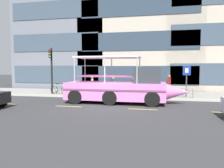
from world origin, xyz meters
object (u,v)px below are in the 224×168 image
traffic_light_pole (51,66)px  pedestrian_near_stern (92,83)px  pedestrian_near_bow (169,83)px  parking_sign (187,76)px  duck_tour_boat (122,88)px  leaned_bicycle (59,90)px  pedestrian_mid_right (113,83)px  pedestrian_mid_left (134,84)px

traffic_light_pole → pedestrian_near_stern: 4.00m
pedestrian_near_bow → pedestrian_near_stern: size_ratio=1.13×
pedestrian_near_bow → parking_sign: bearing=-16.0°
duck_tour_boat → pedestrian_near_bow: bearing=43.6°
traffic_light_pole → leaned_bicycle: bearing=-0.1°
parking_sign → leaned_bicycle: bearing=-179.3°
leaned_bicycle → pedestrian_mid_right: (4.74, 1.17, 0.55)m
pedestrian_near_bow → pedestrian_mid_right: bearing=172.3°
parking_sign → pedestrian_near_stern: 8.29m
pedestrian_near_stern → pedestrian_mid_right: bearing=0.4°
traffic_light_pole → pedestrian_near_stern: (3.49, 1.15, -1.57)m
pedestrian_near_bow → pedestrian_mid_left: 3.06m
leaned_bicycle → pedestrian_near_stern: size_ratio=1.11×
traffic_light_pole → pedestrian_mid_right: (5.49, 1.17, -1.58)m
traffic_light_pole → pedestrian_near_bow: bearing=2.8°
leaned_bicycle → duck_tour_boat: duck_tour_boat is taller
pedestrian_mid_left → pedestrian_near_stern: 3.87m
parking_sign → pedestrian_near_bow: (-1.33, 0.38, -0.64)m
traffic_light_pole → leaned_bicycle: size_ratio=2.38×
leaned_bicycle → pedestrian_near_bow: size_ratio=0.99×
pedestrian_mid_left → duck_tour_boat: bearing=-96.1°
leaned_bicycle → pedestrian_mid_right: pedestrian_mid_right is taller
traffic_light_pole → duck_tour_boat: size_ratio=0.47×
pedestrian_mid_left → pedestrian_mid_right: (-1.87, 0.05, 0.03)m
leaned_bicycle → traffic_light_pole: bearing=179.9°
parking_sign → leaned_bicycle: 11.01m
parking_sign → pedestrian_near_stern: (-8.19, 1.02, -0.76)m
parking_sign → pedestrian_near_stern: parking_sign is taller
duck_tour_boat → pedestrian_mid_right: bearing=110.5°
duck_tour_boat → pedestrian_near_stern: duck_tour_boat is taller
duck_tour_boat → pedestrian_mid_right: (-1.46, 3.90, 0.01)m
leaned_bicycle → pedestrian_mid_right: bearing=13.9°
leaned_bicycle → pedestrian_mid_left: 6.72m
leaned_bicycle → pedestrian_near_bow: 9.64m
parking_sign → leaned_bicycle: (-10.93, -0.13, -1.33)m
traffic_light_pole → pedestrian_mid_right: bearing=12.0°
leaned_bicycle → pedestrian_near_stern: (2.74, 1.15, 0.57)m
parking_sign → pedestrian_mid_left: parking_sign is taller
duck_tour_boat → pedestrian_mid_left: size_ratio=5.85×
pedestrian_mid_right → pedestrian_near_bow: bearing=-7.7°
pedestrian_mid_left → parking_sign: bearing=-12.8°
pedestrian_near_bow → pedestrian_mid_right: (-4.87, 0.66, -0.14)m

